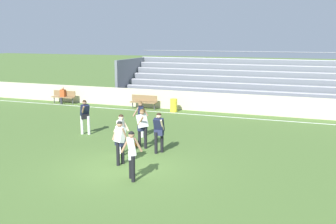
{
  "coord_description": "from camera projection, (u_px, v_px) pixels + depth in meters",
  "views": [
    {
      "loc": [
        6.17,
        -11.94,
        4.64
      ],
      "look_at": [
        -0.22,
        4.91,
        1.16
      ],
      "focal_mm": 41.48,
      "sensor_mm": 36.0,
      "label": 1
    }
  ],
  "objects": [
    {
      "name": "ground_plane",
      "position": [
        126.0,
        168.0,
        13.99
      ],
      "size": [
        160.0,
        160.0,
        0.0
      ],
      "primitive_type": "plane",
      "color": "#4C6B30"
    },
    {
      "name": "field_line_sideline",
      "position": [
        203.0,
        115.0,
        23.46
      ],
      "size": [
        44.0,
        0.12,
        0.01
      ],
      "primitive_type": "cube",
      "color": "white",
      "rests_on": "ground"
    },
    {
      "name": "sideline_wall",
      "position": [
        209.0,
        102.0,
        24.52
      ],
      "size": [
        48.0,
        0.16,
        1.22
      ],
      "primitive_type": "cube",
      "color": "beige",
      "rests_on": "ground"
    },
    {
      "name": "bleacher_stand",
      "position": [
        247.0,
        82.0,
        26.67
      ],
      "size": [
        17.76,
        5.16,
        3.62
      ],
      "color": "#B2B2B7",
      "rests_on": "ground"
    },
    {
      "name": "bench_near_bin",
      "position": [
        144.0,
        101.0,
        25.4
      ],
      "size": [
        1.8,
        0.4,
        0.9
      ],
      "color": "olive",
      "rests_on": "ground"
    },
    {
      "name": "bench_near_wall_gap",
      "position": [
        64.0,
        96.0,
        27.58
      ],
      "size": [
        1.8,
        0.4,
        0.9
      ],
      "color": "olive",
      "rests_on": "ground"
    },
    {
      "name": "trash_bin",
      "position": [
        174.0,
        105.0,
        24.45
      ],
      "size": [
        0.44,
        0.44,
        0.83
      ],
      "primitive_type": "cylinder",
      "color": "yellow",
      "rests_on": "ground"
    },
    {
      "name": "spectator_seated",
      "position": [
        63.0,
        94.0,
        27.45
      ],
      "size": [
        0.36,
        0.42,
        1.21
      ],
      "color": "#2D2D38",
      "rests_on": "ground"
    },
    {
      "name": "player_dark_overlapping",
      "position": [
        159.0,
        129.0,
        15.62
      ],
      "size": [
        0.44,
        0.53,
        1.67
      ],
      "color": "black",
      "rests_on": "ground"
    },
    {
      "name": "player_white_trailing_run",
      "position": [
        142.0,
        125.0,
        16.31
      ],
      "size": [
        0.53,
        0.66,
        1.69
      ],
      "color": "black",
      "rests_on": "ground"
    },
    {
      "name": "player_white_deep_cover",
      "position": [
        121.0,
        131.0,
        15.42
      ],
      "size": [
        0.53,
        0.46,
        1.65
      ],
      "color": "white",
      "rests_on": "ground"
    },
    {
      "name": "player_dark_dropping_back",
      "position": [
        85.0,
        114.0,
        18.65
      ],
      "size": [
        0.53,
        0.71,
        1.69
      ],
      "color": "white",
      "rests_on": "ground"
    },
    {
      "name": "player_dark_wide_right",
      "position": [
        141.0,
        116.0,
        18.27
      ],
      "size": [
        0.67,
        0.45,
        1.68
      ],
      "color": "white",
      "rests_on": "ground"
    },
    {
      "name": "player_white_challenging",
      "position": [
        132.0,
        151.0,
        12.63
      ],
      "size": [
        0.67,
        0.48,
        1.66
      ],
      "color": "black",
      "rests_on": "ground"
    },
    {
      "name": "player_white_on_ball",
      "position": [
        120.0,
        139.0,
        14.19
      ],
      "size": [
        0.57,
        0.47,
        1.65
      ],
      "color": "black",
      "rests_on": "ground"
    },
    {
      "name": "soccer_ball",
      "position": [
        135.0,
        145.0,
        16.58
      ],
      "size": [
        0.22,
        0.22,
        0.22
      ],
      "primitive_type": "sphere",
      "color": "orange",
      "rests_on": "ground"
    }
  ]
}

